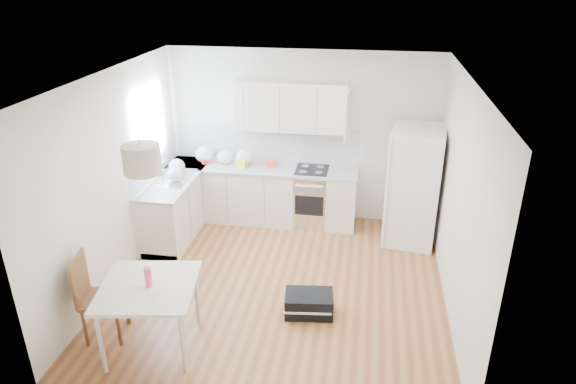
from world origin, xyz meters
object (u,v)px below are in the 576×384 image
object	(u,v)px
dining_table	(149,292)
dining_chair	(103,297)
refrigerator	(415,186)
gym_bag	(309,304)

from	to	relation	value
dining_table	dining_chair	bearing A→B (deg)	163.34
dining_table	dining_chair	size ratio (longest dim) A/B	1.11
refrigerator	dining_table	xyz separation A→B (m)	(-2.89, -2.90, -0.18)
dining_chair	gym_bag	bearing A→B (deg)	7.74
dining_chair	gym_bag	world-z (taller)	dining_chair
dining_chair	gym_bag	distance (m)	2.34
dining_table	gym_bag	size ratio (longest dim) A/B	1.97
dining_table	gym_bag	bearing A→B (deg)	18.41
dining_chair	gym_bag	xyz separation A→B (m)	(2.19, 0.75, -0.37)
dining_chair	dining_table	bearing A→B (deg)	-18.88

